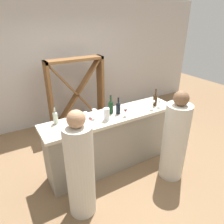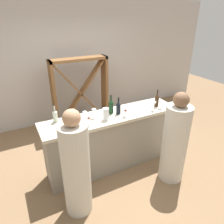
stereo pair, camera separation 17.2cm
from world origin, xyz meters
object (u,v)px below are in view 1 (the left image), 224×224
wine_glass_near_right (90,119)px  person_center_guest (175,140)px  wine_bottle_second_right_amber_brown (155,99)px  wine_glass_far_right (94,112)px  wine_glass_near_left (153,103)px  wine_glass_near_center (159,102)px  wine_bottle_leftmost_clear_pale (55,117)px  wine_bottle_center_near_black (118,107)px  wine_glass_far_center (85,115)px  wine_bottle_second_left_dark_green (111,106)px  person_left_guest (80,170)px  wine_rack (77,94)px  wine_glass_far_left (126,110)px  water_pitcher (106,114)px

wine_glass_near_right → person_center_guest: size_ratio=0.11×
wine_bottle_second_right_amber_brown → wine_glass_far_right: wine_bottle_second_right_amber_brown is taller
wine_glass_near_left → wine_glass_near_center: wine_glass_near_left is taller
wine_bottle_leftmost_clear_pale → wine_bottle_center_near_black: (0.97, -0.19, 0.00)m
wine_glass_far_center → wine_bottle_second_left_dark_green: bearing=5.0°
wine_glass_far_right → person_left_guest: person_left_guest is taller
wine_bottle_center_near_black → wine_glass_near_left: size_ratio=1.86×
wine_bottle_center_near_black → wine_bottle_second_right_amber_brown: wine_bottle_second_right_amber_brown is taller
wine_rack → wine_glass_near_center: size_ratio=12.32×
wine_bottle_leftmost_clear_pale → wine_glass_near_right: wine_bottle_leftmost_clear_pale is taller
wine_glass_near_center → wine_glass_near_right: bearing=179.8°
wine_glass_near_left → wine_glass_far_center: 1.17m
wine_bottle_center_near_black → wine_glass_far_right: size_ratio=1.91×
wine_glass_near_left → wine_glass_near_right: wine_glass_near_right is taller
wine_glass_far_left → water_pitcher: water_pitcher is taller
wine_bottle_leftmost_clear_pale → wine_bottle_second_right_amber_brown: size_ratio=0.91×
wine_bottle_leftmost_clear_pale → wine_glass_near_center: wine_bottle_leftmost_clear_pale is taller
wine_bottle_leftmost_clear_pale → wine_glass_far_left: bearing=-17.3°
person_center_guest → water_pitcher: bearing=36.0°
wine_glass_far_right → person_left_guest: (-0.54, -0.66, -0.40)m
wine_bottle_second_left_dark_green → person_center_guest: bearing=-48.6°
wine_bottle_center_near_black → wine_glass_far_left: 0.14m
wine_glass_far_left → wine_glass_far_center: (-0.62, 0.16, 0.00)m
wine_glass_far_center → person_left_guest: 0.85m
wine_glass_far_right → wine_bottle_second_left_dark_green: bearing=4.8°
wine_bottle_leftmost_clear_pale → wine_glass_near_right: 0.52m
wine_rack → wine_glass_far_right: 1.67m
wine_bottle_second_right_amber_brown → wine_glass_far_left: (-0.69, -0.09, -0.02)m
wine_rack → wine_bottle_second_right_amber_brown: 1.91m
wine_bottle_second_left_dark_green → wine_glass_near_left: size_ratio=2.04×
wine_bottle_center_near_black → wine_glass_near_center: size_ratio=2.17×
wine_rack → wine_bottle_second_left_dark_green: wine_rack is taller
wine_bottle_second_left_dark_green → water_pitcher: wine_bottle_second_left_dark_green is taller
water_pitcher → person_left_guest: (-0.67, -0.51, -0.39)m
wine_rack → wine_glass_far_center: bearing=-107.1°
wine_glass_far_right → person_center_guest: bearing=-37.2°
wine_bottle_leftmost_clear_pale → wine_bottle_center_near_black: 0.99m
person_left_guest → wine_glass_near_left: bearing=-89.1°
wine_bottle_center_near_black → water_pitcher: wine_bottle_center_near_black is taller
wine_bottle_center_near_black → wine_bottle_second_left_dark_green: bearing=141.4°
wine_bottle_center_near_black → person_left_guest: size_ratio=0.19×
wine_bottle_second_right_amber_brown → wine_glass_far_center: (-1.30, 0.08, -0.01)m
wine_bottle_second_left_dark_green → wine_glass_far_center: bearing=-175.0°
wine_glass_far_right → person_center_guest: 1.33m
water_pitcher → wine_bottle_leftmost_clear_pale: bearing=157.6°
wine_glass_far_right → person_left_guest: size_ratio=0.10×
wine_glass_near_right → wine_bottle_leftmost_clear_pale: bearing=141.4°
wine_bottle_center_near_black → wine_glass_near_right: bearing=-166.6°
wine_glass_near_center → water_pitcher: 1.03m
wine_bottle_leftmost_clear_pale → wine_glass_far_right: size_ratio=1.85×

